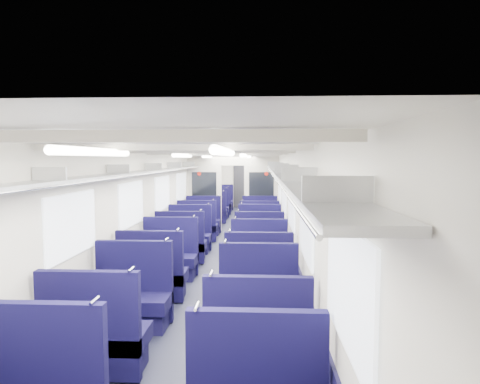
% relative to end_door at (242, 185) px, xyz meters
% --- Properties ---
extents(floor, '(2.80, 18.00, 0.01)m').
position_rel_end_door_xyz_m(floor, '(0.00, -8.94, -1.00)').
color(floor, black).
rests_on(floor, ground).
extents(ceiling, '(2.80, 18.00, 0.01)m').
position_rel_end_door_xyz_m(ceiling, '(0.00, -8.94, 1.35)').
color(ceiling, silver).
rests_on(ceiling, wall_left).
extents(wall_left, '(0.02, 18.00, 2.35)m').
position_rel_end_door_xyz_m(wall_left, '(-1.40, -8.94, 0.18)').
color(wall_left, beige).
rests_on(wall_left, floor).
extents(dado_left, '(0.03, 17.90, 0.70)m').
position_rel_end_door_xyz_m(dado_left, '(-1.39, -8.94, -0.65)').
color(dado_left, black).
rests_on(dado_left, floor).
extents(wall_right, '(0.02, 18.00, 2.35)m').
position_rel_end_door_xyz_m(wall_right, '(1.40, -8.94, 0.18)').
color(wall_right, beige).
rests_on(wall_right, floor).
extents(dado_right, '(0.03, 17.90, 0.70)m').
position_rel_end_door_xyz_m(dado_right, '(1.39, -8.94, -0.65)').
color(dado_right, black).
rests_on(dado_right, floor).
extents(wall_far, '(2.80, 0.02, 2.35)m').
position_rel_end_door_xyz_m(wall_far, '(0.00, 0.06, 0.18)').
color(wall_far, beige).
rests_on(wall_far, floor).
extents(luggage_rack_left, '(0.36, 17.40, 0.18)m').
position_rel_end_door_xyz_m(luggage_rack_left, '(-1.21, -8.94, 0.97)').
color(luggage_rack_left, '#B2B5BA').
rests_on(luggage_rack_left, wall_left).
extents(luggage_rack_right, '(0.36, 17.40, 0.18)m').
position_rel_end_door_xyz_m(luggage_rack_right, '(1.21, -8.94, 0.97)').
color(luggage_rack_right, '#B2B5BA').
rests_on(luggage_rack_right, wall_right).
extents(windows, '(2.78, 15.60, 0.75)m').
position_rel_end_door_xyz_m(windows, '(0.00, -9.40, 0.42)').
color(windows, white).
rests_on(windows, wall_left).
extents(ceiling_fittings, '(2.70, 16.06, 0.11)m').
position_rel_end_door_xyz_m(ceiling_fittings, '(0.00, -9.20, 1.29)').
color(ceiling_fittings, beige).
rests_on(ceiling_fittings, ceiling).
extents(end_door, '(0.75, 0.06, 2.00)m').
position_rel_end_door_xyz_m(end_door, '(0.00, 0.00, 0.00)').
color(end_door, black).
rests_on(end_door, floor).
extents(bulkhead, '(2.80, 0.10, 2.35)m').
position_rel_end_door_xyz_m(bulkhead, '(-0.00, -6.16, 0.23)').
color(bulkhead, beige).
rests_on(bulkhead, floor).
extents(seat_4, '(1.03, 0.57, 1.15)m').
position_rel_end_door_xyz_m(seat_4, '(-0.83, -14.90, -0.65)').
color(seat_4, '#0D0A34').
rests_on(seat_4, floor).
extents(seat_5, '(1.03, 0.57, 1.15)m').
position_rel_end_door_xyz_m(seat_5, '(0.83, -15.00, -0.65)').
color(seat_5, '#0D0A34').
rests_on(seat_5, floor).
extents(seat_6, '(1.03, 0.57, 1.15)m').
position_rel_end_door_xyz_m(seat_6, '(-0.83, -13.67, -0.65)').
color(seat_6, '#0D0A34').
rests_on(seat_6, floor).
extents(seat_7, '(1.03, 0.57, 1.15)m').
position_rel_end_door_xyz_m(seat_7, '(0.83, -13.74, -0.65)').
color(seat_7, '#0D0A34').
rests_on(seat_7, floor).
extents(seat_8, '(1.03, 0.57, 1.15)m').
position_rel_end_door_xyz_m(seat_8, '(-0.83, -12.61, -0.65)').
color(seat_8, '#0D0A34').
rests_on(seat_8, floor).
extents(seat_9, '(1.03, 0.57, 1.15)m').
position_rel_end_door_xyz_m(seat_9, '(0.83, -12.66, -0.65)').
color(seat_9, '#0D0A34').
rests_on(seat_9, floor).
extents(seat_10, '(1.03, 0.57, 1.15)m').
position_rel_end_door_xyz_m(seat_10, '(-0.83, -11.39, -0.65)').
color(seat_10, '#0D0A34').
rests_on(seat_10, floor).
extents(seat_11, '(1.03, 0.57, 1.15)m').
position_rel_end_door_xyz_m(seat_11, '(0.83, -11.56, -0.65)').
color(seat_11, '#0D0A34').
rests_on(seat_11, floor).
extents(seat_12, '(1.03, 0.57, 1.15)m').
position_rel_end_door_xyz_m(seat_12, '(-0.83, -10.23, -0.65)').
color(seat_12, '#0D0A34').
rests_on(seat_12, floor).
extents(seat_13, '(1.03, 0.57, 1.15)m').
position_rel_end_door_xyz_m(seat_13, '(0.83, -10.21, -0.65)').
color(seat_13, '#0D0A34').
rests_on(seat_13, floor).
extents(seat_14, '(1.03, 0.57, 1.15)m').
position_rel_end_door_xyz_m(seat_14, '(-0.83, -9.23, -0.65)').
color(seat_14, '#0D0A34').
rests_on(seat_14, floor).
extents(seat_15, '(1.03, 0.57, 1.15)m').
position_rel_end_door_xyz_m(seat_15, '(0.83, -9.07, -0.65)').
color(seat_15, '#0D0A34').
rests_on(seat_15, floor).
extents(seat_16, '(1.03, 0.57, 1.15)m').
position_rel_end_door_xyz_m(seat_16, '(-0.83, -7.92, -0.65)').
color(seat_16, '#0D0A34').
rests_on(seat_16, floor).
extents(seat_17, '(1.03, 0.57, 1.15)m').
position_rel_end_door_xyz_m(seat_17, '(0.83, -8.00, -0.65)').
color(seat_17, '#0D0A34').
rests_on(seat_17, floor).
extents(seat_18, '(1.03, 0.57, 1.15)m').
position_rel_end_door_xyz_m(seat_18, '(-0.83, -6.87, -0.65)').
color(seat_18, '#0D0A34').
rests_on(seat_18, floor).
extents(seat_19, '(1.03, 0.57, 1.15)m').
position_rel_end_door_xyz_m(seat_19, '(0.83, -6.79, -0.65)').
color(seat_19, '#0D0A34').
rests_on(seat_19, floor).
extents(seat_20, '(1.03, 0.57, 1.15)m').
position_rel_end_door_xyz_m(seat_20, '(-0.83, -4.74, -0.65)').
color(seat_20, '#0D0A34').
rests_on(seat_20, floor).
extents(seat_21, '(1.03, 0.57, 1.15)m').
position_rel_end_door_xyz_m(seat_21, '(0.83, -4.93, -0.65)').
color(seat_21, '#0D0A34').
rests_on(seat_21, floor).
extents(seat_22, '(1.03, 0.57, 1.15)m').
position_rel_end_door_xyz_m(seat_22, '(-0.83, -3.62, -0.65)').
color(seat_22, '#0D0A34').
rests_on(seat_22, floor).
extents(seat_23, '(1.03, 0.57, 1.15)m').
position_rel_end_door_xyz_m(seat_23, '(0.83, -3.77, -0.65)').
color(seat_23, '#0D0A34').
rests_on(seat_23, floor).
extents(seat_24, '(1.03, 0.57, 1.15)m').
position_rel_end_door_xyz_m(seat_24, '(-0.83, -2.50, -0.65)').
color(seat_24, '#0D0A34').
rests_on(seat_24, floor).
extents(seat_25, '(1.03, 0.57, 1.15)m').
position_rel_end_door_xyz_m(seat_25, '(0.83, -2.55, -0.65)').
color(seat_25, '#0D0A34').
rests_on(seat_25, floor).
extents(seat_26, '(1.03, 0.57, 1.15)m').
position_rel_end_door_xyz_m(seat_26, '(-0.83, -1.36, -0.65)').
color(seat_26, '#0D0A34').
rests_on(seat_26, floor).
extents(seat_27, '(1.03, 0.57, 1.15)m').
position_rel_end_door_xyz_m(seat_27, '(0.83, -1.43, -0.65)').
color(seat_27, '#0D0A34').
rests_on(seat_27, floor).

